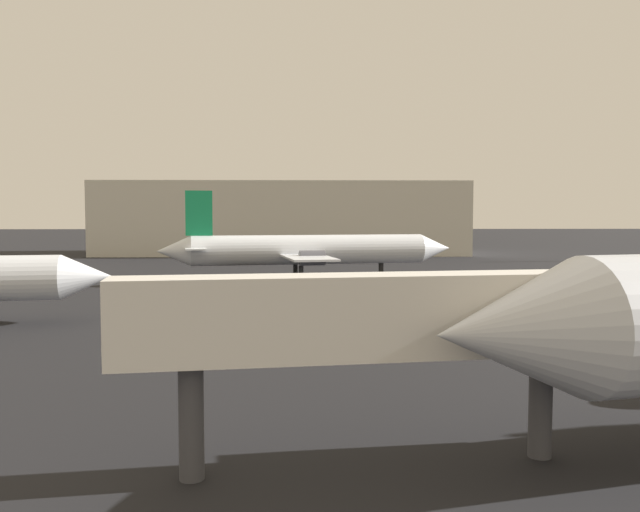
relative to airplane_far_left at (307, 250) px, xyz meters
The scene contains 3 objects.
airplane_far_left is the anchor object (origin of this frame).
jet_bridge 51.54m from the airplane_far_left, 86.29° to the right, with size 17.16×4.47×5.84m.
terminal_building 52.07m from the airplane_far_left, 94.38° to the left, with size 64.92×21.76×12.88m, color beige.
Camera 1 is at (0.63, -8.78, 7.39)m, focal length 37.29 mm.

